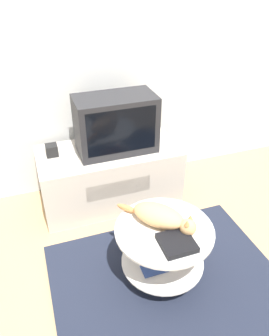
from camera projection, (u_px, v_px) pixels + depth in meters
ground_plane at (167, 281)px, 2.37m from camera, size 12.00×12.00×0.00m
wall_back at (107, 50)px, 2.80m from camera, size 8.00×0.05×2.60m
rug at (167, 280)px, 2.37m from camera, size 1.62×1.22×0.02m
tv_stand at (110, 175)px, 3.03m from camera, size 1.25×0.59×0.54m
tv at (116, 124)px, 2.76m from camera, size 0.67×0.36×0.49m
speaker at (52, 150)px, 2.78m from camera, size 0.10×0.10×0.10m
coffee_table at (164, 245)px, 2.26m from camera, size 0.66×0.66×0.44m
dvd_box at (177, 243)px, 2.04m from camera, size 0.21×0.21×0.04m
cat at (161, 216)px, 2.18m from camera, size 0.43×0.47×0.14m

